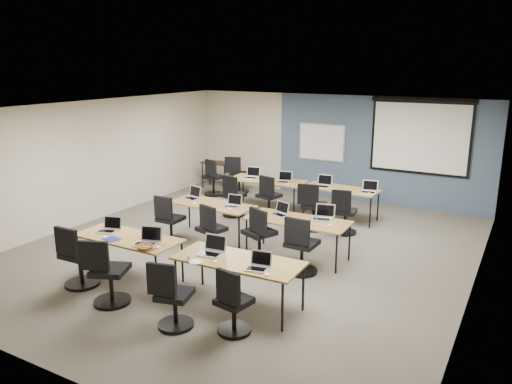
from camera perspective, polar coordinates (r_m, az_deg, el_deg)
The scene contains 58 objects.
floor at distance 9.67m, azimuth -1.08°, elevation -6.59°, with size 8.00×9.00×0.02m, color #6B6354.
ceiling at distance 9.05m, azimuth -1.16°, elevation 9.55°, with size 8.00×9.00×0.02m, color white.
wall_back at distance 13.27m, azimuth 8.83°, elevation 5.12°, with size 8.00×0.04×2.70m, color beige.
wall_front at distance 6.02m, azimuth -23.59°, elevation -7.56°, with size 8.00×0.04×2.70m, color beige.
wall_left at distance 11.77m, azimuth -18.17°, elevation 3.36°, with size 0.04×9.00×2.70m, color beige.
wall_right at distance 8.08m, azimuth 24.16°, elevation -2.12°, with size 0.04×9.00×2.70m, color beige.
blue_accent_panel at distance 12.86m, azimuth 14.00°, elevation 4.56°, with size 5.50×0.04×2.70m, color #3D5977.
whiteboard at distance 13.29m, azimuth 7.52°, elevation 5.62°, with size 1.28×0.03×0.98m.
projector_screen at distance 12.51m, azimuth 18.28°, elevation 6.47°, with size 2.40×0.10×1.82m.
training_table_front_left at distance 8.47m, azimuth -14.41°, elevation -5.27°, with size 1.82×0.76×0.73m.
training_table_front_right at distance 7.30m, azimuth -2.05°, elevation -8.04°, with size 1.90×0.79×0.73m.
training_table_mid_left at distance 10.12m, azimuth -5.03°, elevation -1.59°, with size 1.76×0.73×0.73m.
training_table_mid_right at distance 9.11m, azimuth 4.78°, elevation -3.42°, with size 1.89×0.79×0.73m.
training_table_back_left at distance 12.13m, azimuth 1.28°, elevation 1.21°, with size 1.88×0.78×0.73m.
training_table_back_right at distance 11.47m, azimuth 9.67°, elevation 0.18°, with size 1.70×0.71×0.73m.
laptop_0 at distance 8.79m, azimuth -16.42°, elevation -3.95°, with size 0.32×0.27×0.24m.
mouse_0 at distance 8.51m, azimuth -16.88°, elevation -4.95°, with size 0.06×0.09×0.03m, color white.
task_chair_0 at distance 8.50m, azimuth -19.72°, elevation -7.47°, with size 0.56×0.56×1.03m.
laptop_1 at distance 8.04m, azimuth -12.27°, elevation -5.37°, with size 0.35×0.30×0.27m.
mouse_1 at distance 7.87m, azimuth -11.15°, elevation -6.19°, with size 0.06×0.09×0.03m, color white.
task_chair_1 at distance 7.77m, azimuth -16.67°, elevation -9.33°, with size 0.59×0.55×1.03m.
laptop_2 at distance 7.50m, azimuth -5.04°, elevation -6.56°, with size 0.36×0.30×0.27m.
mouse_2 at distance 7.21m, azimuth -4.71°, elevation -7.91°, with size 0.06×0.09×0.03m, color white.
task_chair_2 at distance 6.93m, azimuth -9.62°, elevation -12.15°, with size 0.49×0.49×0.98m.
laptop_3 at distance 6.96m, azimuth 0.29°, elevation -8.30°, with size 0.31×0.26×0.23m.
mouse_3 at distance 6.77m, azimuth 1.25°, elevation -9.40°, with size 0.06×0.09×0.03m, color white.
task_chair_3 at distance 6.71m, azimuth -2.70°, elevation -12.99°, with size 0.46×0.46×0.95m.
laptop_4 at distance 10.52m, azimuth -7.25°, elevation -0.41°, with size 0.34×0.29×0.26m.
mouse_4 at distance 10.15m, azimuth -6.97°, elevation -1.26°, with size 0.06×0.10×0.04m, color white.
task_chair_4 at distance 10.05m, azimuth -9.90°, elevation -3.54°, with size 0.51×0.51×0.99m.
laptop_5 at distance 9.86m, azimuth -2.68°, elevation -1.35°, with size 0.31×0.26×0.23m.
mouse_5 at distance 9.67m, azimuth -2.98°, elevation -1.96°, with size 0.06×0.10×0.04m, color white.
task_chair_5 at distance 9.33m, azimuth -5.18°, elevation -4.79°, with size 0.52×0.51×0.99m.
laptop_6 at distance 9.34m, azimuth 2.82°, elevation -2.27°, with size 0.31×0.26×0.24m.
mouse_6 at distance 9.18m, azimuth 3.41°, elevation -2.89°, with size 0.05×0.09×0.03m, color white.
task_chair_6 at distance 8.99m, azimuth 0.36°, elevation -5.36°, with size 0.59×0.55×1.03m.
laptop_7 at distance 9.15m, azimuth 7.71°, elevation -2.70°, with size 0.35×0.30×0.27m.
mouse_7 at distance 8.82m, azimuth 8.40°, elevation -3.76°, with size 0.06×0.10×0.03m, color white.
task_chair_7 at distance 8.51m, azimuth 5.12°, elevation -6.61°, with size 0.55×0.55×1.03m.
laptop_8 at distance 12.32m, azimuth -0.51°, elevation 1.93°, with size 0.35×0.30×0.27m.
mouse_8 at distance 12.08m, azimuth -0.57°, elevation 1.42°, with size 0.06×0.09×0.03m, color white.
task_chair_8 at distance 11.61m, azimuth -2.69°, elevation -0.82°, with size 0.52×0.52×1.00m.
laptop_9 at distance 11.89m, azimuth 3.19°, elevation 1.43°, with size 0.33×0.28×0.25m.
mouse_9 at distance 11.65m, azimuth 3.67°, elevation 0.90°, with size 0.06×0.10×0.04m, color white.
task_chair_9 at distance 11.55m, azimuth 1.43°, elevation -0.89°, with size 0.52×0.52×1.00m.
laptop_10 at distance 11.55m, azimuth 7.70°, elevation 0.94°, with size 0.35×0.30×0.26m.
mouse_10 at distance 11.29m, azimuth 8.82°, elevation 0.30°, with size 0.06×0.10×0.04m, color white.
task_chair_10 at distance 10.75m, azimuth 6.46°, elevation -2.09°, with size 0.55×0.55×1.03m.
laptop_11 at distance 11.21m, azimuth 12.78°, elevation 0.28°, with size 0.34×0.29×0.26m.
mouse_11 at distance 11.11m, azimuth 12.83°, elevation -0.12°, with size 0.06×0.10×0.03m, color white.
task_chair_11 at distance 10.57m, azimuth 10.04°, elevation -2.65°, with size 0.49×0.49×0.98m.
blue_mousepad at distance 8.40m, azimuth -16.16°, elevation -5.21°, with size 0.26×0.21×0.01m, color navy.
snack_bowl at distance 7.83m, azimuth -12.62°, elevation -6.16°, with size 0.31×0.31×0.08m, color #95622B.
snack_plate at distance 7.24m, azimuth -6.93°, elevation -7.92°, with size 0.19×0.19×0.01m, color white.
coffee_cup at distance 7.29m, azimuth -7.62°, elevation -7.51°, with size 0.06×0.06×0.05m, color silver.
utility_table at distance 14.23m, azimuth -4.49°, elevation 3.01°, with size 0.87×0.48×0.75m.
spare_chair_a at distance 13.75m, azimuth -2.12°, elevation 1.66°, with size 0.56×0.54×1.02m.
spare_chair_b at distance 13.47m, azimuth -4.96°, elevation 1.32°, with size 0.54×0.52×1.00m.
Camera 1 is at (4.58, -7.77, 3.50)m, focal length 35.00 mm.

